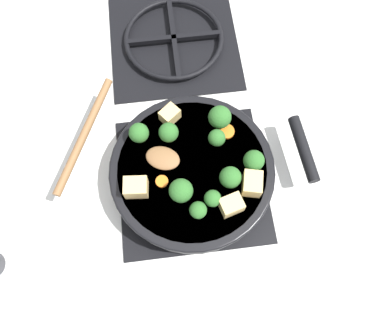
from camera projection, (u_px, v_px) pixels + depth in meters
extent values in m
plane|color=silver|center=(192.00, 180.00, 0.80)|extent=(2.40, 2.40, 0.00)
cube|color=black|center=(192.00, 180.00, 0.80)|extent=(0.31, 0.31, 0.01)
torus|color=black|center=(192.00, 177.00, 0.78)|extent=(0.24, 0.24, 0.01)
cube|color=black|center=(192.00, 177.00, 0.78)|extent=(0.01, 0.23, 0.01)
cube|color=black|center=(192.00, 177.00, 0.78)|extent=(0.23, 0.01, 0.01)
cube|color=black|center=(174.00, 42.00, 0.92)|extent=(0.31, 0.31, 0.01)
torus|color=black|center=(174.00, 38.00, 0.91)|extent=(0.24, 0.24, 0.01)
cube|color=black|center=(174.00, 38.00, 0.91)|extent=(0.01, 0.23, 0.01)
cube|color=black|center=(174.00, 38.00, 0.91)|extent=(0.23, 0.01, 0.01)
cylinder|color=black|center=(192.00, 172.00, 0.75)|extent=(0.32, 0.32, 0.05)
cylinder|color=#5B3316|center=(192.00, 172.00, 0.75)|extent=(0.29, 0.29, 0.04)
torus|color=black|center=(192.00, 169.00, 0.73)|extent=(0.33, 0.33, 0.01)
cylinder|color=black|center=(304.00, 149.00, 0.76)|extent=(0.03, 0.14, 0.02)
ellipsoid|color=brown|center=(163.00, 158.00, 0.73)|extent=(0.08, 0.07, 0.01)
cylinder|color=brown|center=(84.00, 135.00, 0.74)|extent=(0.12, 0.25, 0.02)
cube|color=#DBB770|center=(231.00, 205.00, 0.69)|extent=(0.05, 0.04, 0.03)
cube|color=#DBB770|center=(170.00, 115.00, 0.75)|extent=(0.05, 0.05, 0.03)
cube|color=#DBB770|center=(136.00, 187.00, 0.70)|extent=(0.05, 0.04, 0.03)
cube|color=#DBB770|center=(252.00, 184.00, 0.70)|extent=(0.04, 0.05, 0.03)
cylinder|color=#709956|center=(229.00, 181.00, 0.71)|extent=(0.01, 0.01, 0.01)
sphere|color=#2D6628|center=(230.00, 177.00, 0.69)|extent=(0.04, 0.04, 0.04)
cylinder|color=#709956|center=(140.00, 137.00, 0.74)|extent=(0.01, 0.01, 0.01)
sphere|color=#2D6628|center=(139.00, 133.00, 0.72)|extent=(0.04, 0.04, 0.04)
cylinder|color=#709956|center=(252.00, 165.00, 0.72)|extent=(0.01, 0.01, 0.01)
sphere|color=#2D6628|center=(254.00, 161.00, 0.70)|extent=(0.04, 0.04, 0.04)
cylinder|color=#709956|center=(212.00, 201.00, 0.70)|extent=(0.01, 0.01, 0.01)
sphere|color=#2D6628|center=(213.00, 198.00, 0.68)|extent=(0.03, 0.03, 0.03)
cylinder|color=#709956|center=(219.00, 123.00, 0.76)|extent=(0.01, 0.01, 0.01)
sphere|color=#2D6628|center=(220.00, 117.00, 0.73)|extent=(0.05, 0.05, 0.05)
cylinder|color=#709956|center=(169.00, 137.00, 0.74)|extent=(0.01, 0.01, 0.01)
sphere|color=#2D6628|center=(169.00, 132.00, 0.73)|extent=(0.04, 0.04, 0.04)
cylinder|color=#709956|center=(216.00, 142.00, 0.74)|extent=(0.01, 0.01, 0.01)
sphere|color=#2D6628|center=(217.00, 138.00, 0.72)|extent=(0.03, 0.03, 0.03)
cylinder|color=#709956|center=(197.00, 213.00, 0.69)|extent=(0.01, 0.01, 0.01)
sphere|color=#2D6628|center=(197.00, 210.00, 0.67)|extent=(0.03, 0.03, 0.03)
cylinder|color=#709956|center=(181.00, 194.00, 0.70)|extent=(0.01, 0.01, 0.01)
sphere|color=#2D6628|center=(181.00, 191.00, 0.68)|extent=(0.05, 0.05, 0.05)
cylinder|color=orange|center=(162.00, 181.00, 0.72)|extent=(0.02, 0.02, 0.01)
cylinder|color=orange|center=(226.00, 131.00, 0.75)|extent=(0.03, 0.03, 0.01)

